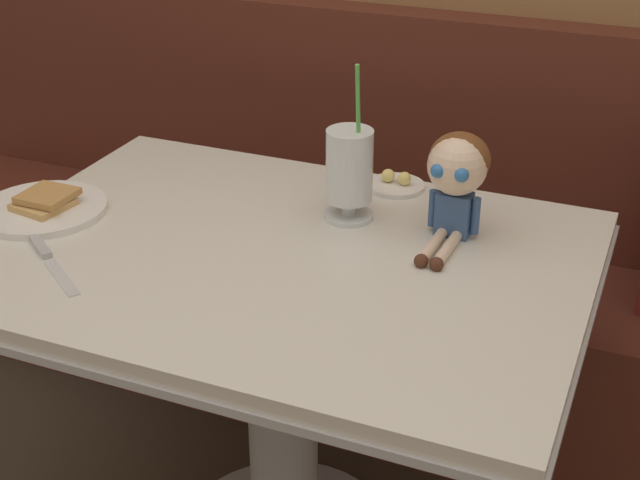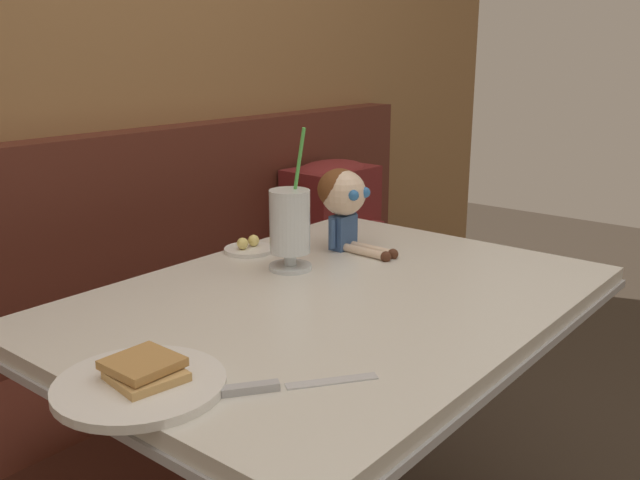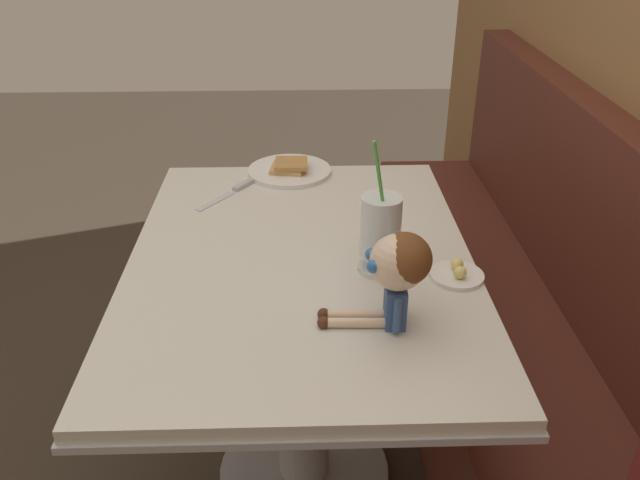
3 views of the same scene
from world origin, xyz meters
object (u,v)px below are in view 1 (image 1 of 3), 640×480
(toast_plate, at_px, (43,207))
(butter_knife, at_px, (46,255))
(butter_saucer, at_px, (396,184))
(milkshake_glass, at_px, (349,169))
(seated_doll, at_px, (457,171))

(toast_plate, height_order, butter_knife, toast_plate)
(butter_saucer, relative_size, butter_knife, 0.60)
(toast_plate, height_order, butter_saucer, toast_plate)
(milkshake_glass, bearing_deg, butter_saucer, 76.77)
(milkshake_glass, height_order, butter_saucer, milkshake_glass)
(toast_plate, bearing_deg, seated_doll, 15.65)
(butter_saucer, distance_m, butter_knife, 0.71)
(butter_knife, distance_m, seated_doll, 0.75)
(milkshake_glass, xyz_separation_m, butter_knife, (-0.44, -0.36, -0.10))
(toast_plate, relative_size, milkshake_glass, 0.79)
(toast_plate, distance_m, seated_doll, 0.81)
(butter_saucer, height_order, seated_doll, seated_doll)
(milkshake_glass, distance_m, seated_doll, 0.21)
(milkshake_glass, bearing_deg, seated_doll, 2.21)
(milkshake_glass, relative_size, butter_saucer, 2.62)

